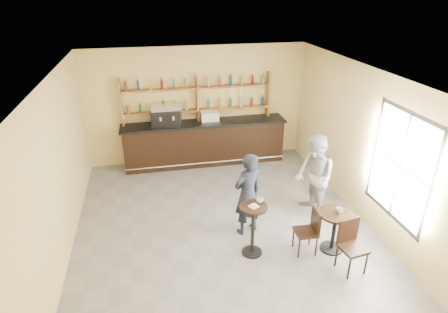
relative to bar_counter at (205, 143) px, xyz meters
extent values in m
plane|color=slate|center=(-0.14, -3.15, -0.61)|extent=(7.00, 7.00, 0.00)
plane|color=white|center=(-0.14, -3.15, 2.59)|extent=(7.00, 7.00, 0.00)
plane|color=#F3D98A|center=(-0.14, 0.35, 0.99)|extent=(7.00, 0.00, 7.00)
plane|color=#F3D98A|center=(-0.14, -6.65, 0.99)|extent=(7.00, 0.00, 7.00)
plane|color=#F3D98A|center=(-3.14, -3.15, 0.99)|extent=(0.00, 7.00, 7.00)
plane|color=#F3D98A|center=(2.86, -3.15, 0.99)|extent=(0.00, 7.00, 7.00)
plane|color=white|center=(2.86, -4.35, 1.09)|extent=(0.00, 2.00, 2.00)
cube|color=white|center=(0.24, -4.08, 0.44)|extent=(0.21, 0.21, 0.00)
torus|color=#E3A253|center=(0.25, -4.09, 0.46)|extent=(0.12, 0.12, 0.04)
imported|color=white|center=(0.38, -3.98, 0.48)|extent=(0.12, 0.12, 0.10)
imported|color=black|center=(0.32, -3.39, 0.27)|extent=(0.76, 0.64, 1.76)
imported|color=white|center=(1.83, -4.29, 0.27)|extent=(0.13, 0.13, 0.10)
imported|color=#9D9DA2|center=(1.85, -3.11, 0.34)|extent=(0.73, 0.93, 1.89)
camera|label=1|loc=(-1.44, -9.54, 4.08)|focal=30.00mm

